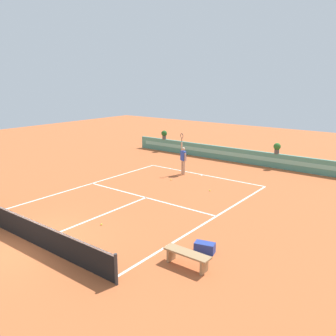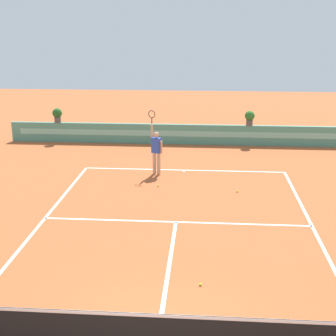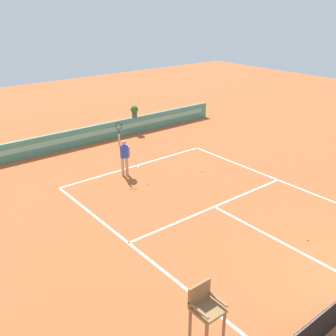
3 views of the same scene
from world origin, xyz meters
name	(u,v)px [view 3 (image 3 of 3)]	position (x,y,z in m)	size (l,w,h in m)	color
ground_plane	(221,211)	(0.00, 6.00, 0.00)	(60.00, 60.00, 0.00)	#B2562D
court_lines	(209,204)	(0.00, 6.72, 0.00)	(8.32, 11.94, 0.01)	white
back_wall_barrier	(92,134)	(0.00, 16.39, 0.50)	(18.00, 0.21, 1.00)	#4C8E7A
umpire_chair	(205,319)	(-5.49, 1.26, 1.34)	(0.60, 0.60, 2.14)	olive
tennis_player	(124,154)	(-1.08, 11.26, 1.05)	(0.58, 0.35, 2.58)	tan
tennis_ball_near_baseline	(148,184)	(-0.87, 9.70, 0.03)	(0.07, 0.07, 0.07)	#CCE033
tennis_ball_mid_court	(308,240)	(0.80, 2.66, 0.03)	(0.07, 0.07, 0.07)	#CCE033
tennis_ball_by_sideline	(202,171)	(2.05, 9.31, 0.03)	(0.07, 0.07, 0.07)	#CCE033
potted_plant_right	(134,111)	(3.00, 16.39, 1.41)	(0.48, 0.48, 0.72)	#514C47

